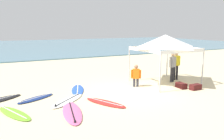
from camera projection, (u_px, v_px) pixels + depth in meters
ground_plane at (131, 92)px, 11.60m from camera, size 80.00×80.00×0.00m
sea at (32, 46)px, 38.77m from camera, size 80.00×36.00×0.10m
canopy_tent at (165, 41)px, 12.97m from camera, size 3.01×3.01×2.75m
surfboard_lime at (14, 113)px, 8.59m from camera, size 1.30×2.17×0.19m
surfboard_pink at (72, 112)px, 8.70m from camera, size 1.20×2.61×0.19m
surfboard_navy at (36, 98)px, 10.38m from camera, size 1.87×1.31×0.19m
surfboard_red at (105, 103)px, 9.81m from camera, size 1.37×2.11×0.19m
surfboard_white at (68, 100)px, 10.09m from camera, size 2.06×1.91×0.19m
surfboard_blue at (78, 90)px, 11.79m from camera, size 1.30×2.25×0.19m
person_yellow at (176, 64)px, 14.05m from camera, size 0.54×0.28×1.71m
person_grey at (173, 65)px, 13.50m from camera, size 0.53×0.31×1.71m
person_orange at (136, 75)px, 12.47m from camera, size 0.49×0.37×1.20m
gear_bag_near_tent at (195, 87)px, 11.95m from camera, size 0.61×0.34×0.28m
gear_bag_by_pole at (181, 85)px, 12.26m from camera, size 0.37×0.62×0.28m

